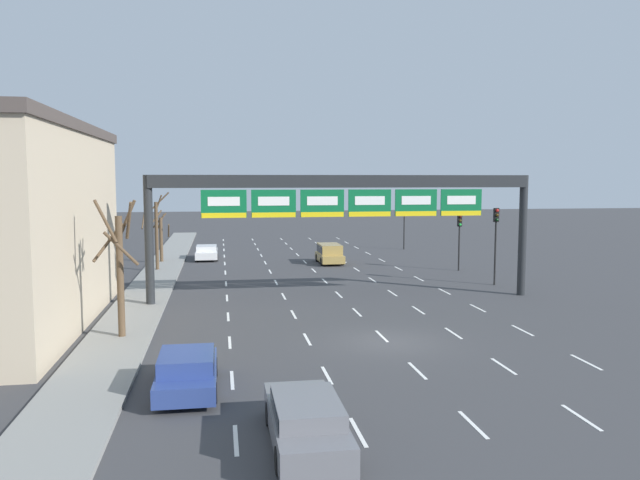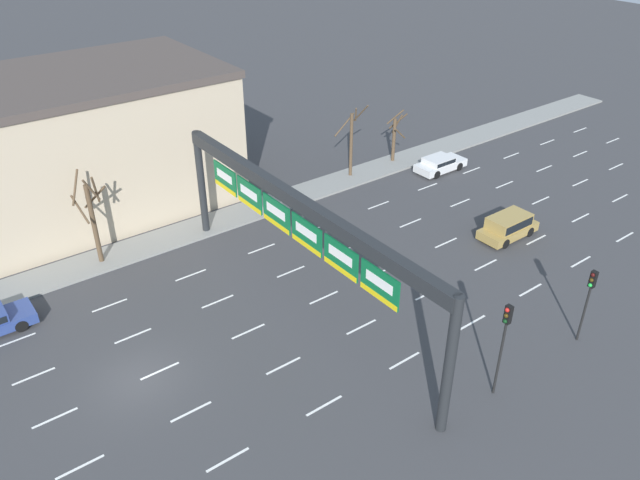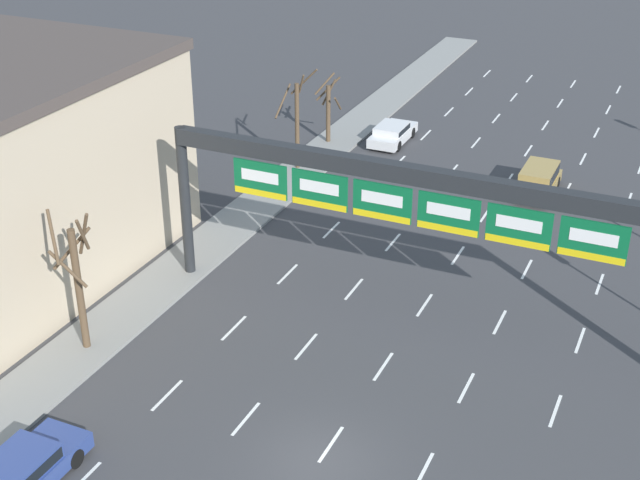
# 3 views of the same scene
# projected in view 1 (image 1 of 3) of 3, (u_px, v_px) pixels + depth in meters

# --- Properties ---
(ground_plane) EXTENTS (220.00, 220.00, 0.00)m
(ground_plane) POSITION_uv_depth(u_px,v_px,m) (388.00, 342.00, 26.32)
(ground_plane) COLOR #3D3D3F
(sidewalk_left) EXTENTS (2.80, 110.00, 0.15)m
(sidewalk_left) POSITION_uv_depth(u_px,v_px,m) (110.00, 352.00, 24.53)
(sidewalk_left) COLOR gray
(sidewalk_left) RESTS_ON ground_plane
(lane_dashes) EXTENTS (13.32, 67.00, 0.01)m
(lane_dashes) POSITION_uv_depth(u_px,v_px,m) (331.00, 287.00, 39.59)
(lane_dashes) COLOR white
(lane_dashes) RESTS_ON ground_plane
(sign_gantry) EXTENTS (21.87, 0.70, 7.09)m
(sign_gantry) POSITION_uv_depth(u_px,v_px,m) (345.00, 197.00, 34.79)
(sign_gantry) COLOR #232628
(sign_gantry) RESTS_ON ground_plane
(car_white) EXTENTS (1.88, 4.31, 1.22)m
(car_white) POSITION_uv_depth(u_px,v_px,m) (207.00, 252.00, 53.30)
(car_white) COLOR silver
(car_white) RESTS_ON ground_plane
(car_grey) EXTENTS (1.83, 4.89, 1.33)m
(car_grey) POSITION_uv_depth(u_px,v_px,m) (306.00, 420.00, 15.96)
(car_grey) COLOR slate
(car_grey) RESTS_ON ground_plane
(car_blue) EXTENTS (1.91, 4.45, 1.32)m
(car_blue) POSITION_uv_depth(u_px,v_px,m) (187.00, 370.00, 20.15)
(car_blue) COLOR navy
(car_blue) RESTS_ON ground_plane
(suv_gold) EXTENTS (1.86, 4.17, 1.59)m
(suv_gold) POSITION_uv_depth(u_px,v_px,m) (330.00, 253.00, 50.86)
(suv_gold) COLOR #A88947
(suv_gold) RESTS_ON ground_plane
(traffic_light_near_gantry) EXTENTS (0.30, 0.35, 5.01)m
(traffic_light_near_gantry) POSITION_uv_depth(u_px,v_px,m) (496.00, 231.00, 40.20)
(traffic_light_near_gantry) COLOR black
(traffic_light_near_gantry) RESTS_ON ground_plane
(traffic_light_mid_block) EXTENTS (0.30, 0.35, 4.77)m
(traffic_light_mid_block) POSITION_uv_depth(u_px,v_px,m) (404.00, 215.00, 60.80)
(traffic_light_mid_block) COLOR black
(traffic_light_mid_block) RESTS_ON ground_plane
(traffic_light_far_end) EXTENTS (0.30, 0.35, 4.23)m
(traffic_light_far_end) POSITION_uv_depth(u_px,v_px,m) (460.00, 230.00, 46.63)
(traffic_light_far_end) COLOR black
(traffic_light_far_end) RESTS_ON ground_plane
(tree_bare_closest) EXTENTS (1.92, 1.88, 5.76)m
(tree_bare_closest) POSITION_uv_depth(u_px,v_px,m) (156.00, 231.00, 46.32)
(tree_bare_closest) COLOR brown
(tree_bare_closest) RESTS_ON sidewalk_left
(tree_bare_second) EXTENTS (2.02, 2.16, 5.87)m
(tree_bare_second) POSITION_uv_depth(u_px,v_px,m) (119.00, 264.00, 26.45)
(tree_bare_second) COLOR brown
(tree_bare_second) RESTS_ON sidewalk_left
(tree_bare_third) EXTENTS (1.76, 1.61, 4.18)m
(tree_bare_third) POSITION_uv_depth(u_px,v_px,m) (161.00, 235.00, 50.95)
(tree_bare_third) COLOR brown
(tree_bare_third) RESTS_ON sidewalk_left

